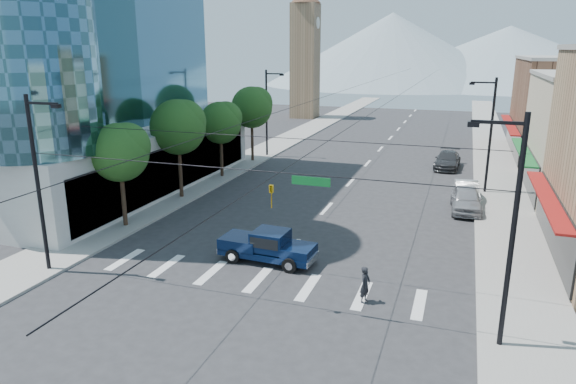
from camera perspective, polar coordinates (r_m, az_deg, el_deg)
name	(u,v)px	position (r m, az deg, el deg)	size (l,w,h in m)	color
ground	(250,294)	(24.52, -4.26, -11.20)	(160.00, 160.00, 0.00)	#28282B
sidewalk_left	(287,140)	(64.48, -0.11, 5.83)	(4.00, 120.00, 0.15)	gray
sidewalk_right	(492,152)	(61.13, 21.73, 4.17)	(4.00, 120.00, 0.15)	gray
office_tower	(11,5)	(48.88, -28.38, 17.86)	(29.50, 27.00, 30.00)	#B7B7B2
clock_tower	(305,51)	(85.86, 1.92, 15.35)	(4.80, 4.80, 20.40)	#8C6B4C
mountain_left	(392,49)	(171.70, 11.43, 15.32)	(80.00, 80.00, 22.00)	gray
mountain_right	(508,56)	(180.41, 23.25, 13.76)	(90.00, 90.00, 18.00)	gray
tree_near	(122,150)	(33.38, -17.97, 4.41)	(3.65, 3.64, 6.71)	black
tree_midnear	(180,125)	(39.02, -11.92, 7.26)	(4.09, 4.09, 7.52)	black
tree_midfar	(222,121)	(45.19, -7.33, 7.80)	(3.65, 3.64, 6.71)	black
tree_far	(253,106)	(51.45, -3.89, 9.51)	(4.09, 4.09, 7.52)	black
signal_rig	(243,205)	(21.86, -5.06, -1.47)	(21.80, 0.20, 9.00)	black
lamp_pole_nw	(268,110)	(54.04, -2.27, 9.13)	(2.00, 0.25, 9.00)	black
lamp_pole_ne	(489,131)	(42.53, 21.45, 6.30)	(2.00, 0.25, 9.00)	black
pickup_truck	(267,245)	(27.56, -2.34, -5.95)	(5.32, 2.26, 1.77)	#071534
pedestrian	(365,285)	(23.60, 8.57, -10.15)	(0.62, 0.41, 1.71)	black
parked_car_near	(466,199)	(38.12, 19.19, -0.77)	(2.03, 5.03, 1.72)	#9C9CA0
parked_car_mid	(466,192)	(40.30, 19.21, -0.03)	(1.64, 4.70, 1.55)	#BEBEBE
parked_car_far	(447,160)	(51.42, 17.30, 3.41)	(2.21, 5.44, 1.58)	#333336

